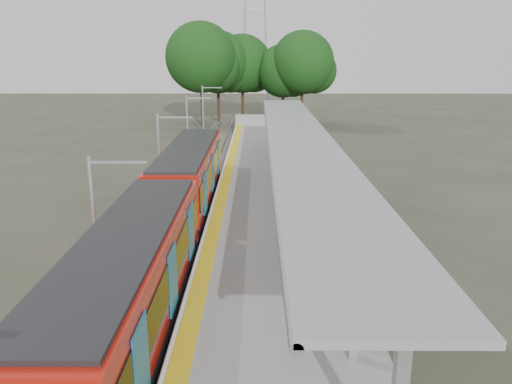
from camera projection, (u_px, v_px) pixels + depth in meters
trackbed at (194, 197)px, 30.86m from camera, size 3.00×70.00×0.24m
platform at (267, 192)px, 30.74m from camera, size 6.00×50.00×1.00m
tactile_strip at (225, 184)px, 30.61m from camera, size 0.60×50.00×0.02m
end_fence at (263, 120)px, 54.45m from camera, size 6.00×0.10×1.20m
train at (169, 210)px, 22.09m from camera, size 2.74×27.60×3.62m
canopy at (299, 143)px, 26.06m from camera, size 3.27×38.00×3.66m
tree_cluster at (245, 63)px, 60.84m from camera, size 20.08×12.96×12.26m
catenary_masts at (161, 156)px, 29.14m from camera, size 2.08×48.16×5.40m
bench_near at (332, 230)px, 21.01m from camera, size 0.79×1.70×1.12m
bench_mid at (325, 230)px, 21.30m from camera, size 0.73×1.38×0.90m
bench_far at (284, 145)px, 40.28m from camera, size 0.68×1.53×1.01m
info_pillar_near at (315, 242)px, 19.06m from camera, size 0.42×0.42×1.87m
info_pillar_far at (271, 148)px, 37.99m from camera, size 0.39×0.39×1.75m
litter_bin at (311, 190)px, 27.24m from camera, size 0.66×0.66×1.02m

